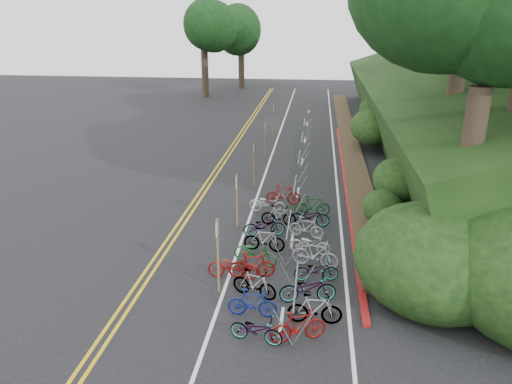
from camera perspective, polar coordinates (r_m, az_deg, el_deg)
ground at (r=18.07m, az=-6.61°, el=-10.30°), size 120.00×120.00×0.00m
road_markings at (r=27.03m, az=-0.39°, el=0.22°), size 7.47×80.00×0.01m
red_curb at (r=28.67m, az=10.20°, el=1.15°), size 0.25×28.00×0.10m
embankment at (r=35.97m, az=21.65°, el=7.97°), size 14.30×48.14×9.11m
bike_rack_front at (r=15.69m, az=4.53°, el=-11.56°), size 1.15×2.98×1.18m
bike_racks_rest at (r=29.35m, az=4.94°, el=3.47°), size 1.14×23.00×1.17m
signpost_near at (r=16.75m, az=-4.39°, el=-6.74°), size 0.08×0.40×2.73m
signposts_rest at (r=30.33m, az=0.49°, el=5.20°), size 0.08×18.40×2.50m
bike_front at (r=18.05m, az=-2.66°, el=-8.44°), size 0.71×1.86×0.97m
bike_valet at (r=19.44m, az=3.41°, el=-6.32°), size 3.35×12.96×1.08m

